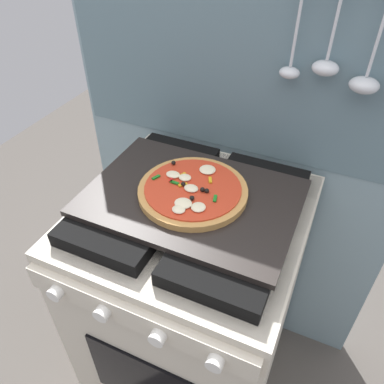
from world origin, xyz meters
TOP-DOWN VIEW (x-y plane):
  - ground_plane at (0.00, 0.00)m, footprint 4.00×4.00m
  - kitchen_backsplash at (0.00, 0.33)m, footprint 1.10×0.09m
  - stove at (-0.00, -0.00)m, footprint 0.60×0.64m
  - baking_tray at (0.00, 0.00)m, footprint 0.54×0.38m
  - pizza_left at (-0.00, 0.00)m, footprint 0.28×0.28m

SIDE VIEW (x-z plane):
  - ground_plane at x=0.00m, z-range 0.00..0.00m
  - stove at x=0.00m, z-range 0.00..0.90m
  - kitchen_backsplash at x=0.00m, z-range 0.01..1.56m
  - baking_tray at x=0.00m, z-range 0.90..0.92m
  - pizza_left at x=0.00m, z-range 0.91..0.94m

